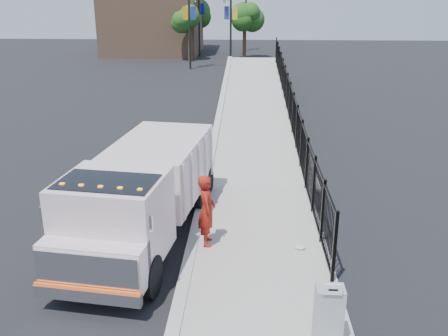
{
  "coord_description": "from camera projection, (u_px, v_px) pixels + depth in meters",
  "views": [
    {
      "loc": [
        1.46,
        -12.46,
        6.73
      ],
      "look_at": [
        0.76,
        2.0,
        1.53
      ],
      "focal_mm": 40.0,
      "sensor_mm": 36.0,
      "label": 1
    }
  ],
  "objects": [
    {
      "name": "iron_fence",
      "position": [
        289.0,
        113.0,
        24.87
      ],
      "size": [
        0.1,
        28.0,
        1.8
      ],
      "primitive_type": "cube",
      "color": "black",
      "rests_on": "ground"
    },
    {
      "name": "ground",
      "position": [
        194.0,
        242.0,
        14.05
      ],
      "size": [
        120.0,
        120.0,
        0.0
      ],
      "primitive_type": "plane",
      "color": "black",
      "rests_on": "ground"
    },
    {
      "name": "debris",
      "position": [
        300.0,
        247.0,
        13.5
      ],
      "size": [
        0.32,
        0.32,
        0.08
      ],
      "primitive_type": "ellipsoid",
      "color": "silver",
      "rests_on": "sidewalk"
    },
    {
      "name": "tree_2",
      "position": [
        198.0,
        14.0,
        59.38
      ],
      "size": [
        3.06,
        3.06,
        5.53
      ],
      "color": "#382314",
      "rests_on": "ground"
    },
    {
      "name": "tree_1",
      "position": [
        245.0,
        19.0,
        50.04
      ],
      "size": [
        2.27,
        2.27,
        5.14
      ],
      "color": "#382314",
      "rests_on": "ground"
    },
    {
      "name": "arrow_sign",
      "position": [
        333.0,
        289.0,
        9.25
      ],
      "size": [
        0.35,
        0.04,
        0.22
      ],
      "primitive_type": "cube",
      "color": "white",
      "rests_on": "utility_cabinet"
    },
    {
      "name": "utility_cabinet",
      "position": [
        328.0,
        315.0,
        9.7
      ],
      "size": [
        0.55,
        0.4,
        1.25
      ],
      "primitive_type": "cube",
      "color": "gray",
      "rests_on": "sidewalk"
    },
    {
      "name": "light_pole_0",
      "position": [
        193.0,
        18.0,
        43.02
      ],
      "size": [
        3.77,
        0.22,
        8.0
      ],
      "color": "black",
      "rests_on": "ground"
    },
    {
      "name": "light_pole_3",
      "position": [
        243.0,
        11.0,
        55.98
      ],
      "size": [
        3.77,
        0.22,
        8.0
      ],
      "color": "black",
      "rests_on": "ground"
    },
    {
      "name": "light_pole_1",
      "position": [
        227.0,
        18.0,
        43.17
      ],
      "size": [
        3.78,
        0.22,
        8.0
      ],
      "color": "black",
      "rests_on": "ground"
    },
    {
      "name": "ramp",
      "position": [
        259.0,
        112.0,
        29.0
      ],
      "size": [
        3.95,
        24.06,
        3.19
      ],
      "primitive_type": "cube",
      "rotation": [
        0.06,
        0.0,
        0.0
      ],
      "color": "#9E998E",
      "rests_on": "ground"
    },
    {
      "name": "curb",
      "position": [
        185.0,
        279.0,
        12.15
      ],
      "size": [
        0.3,
        12.0,
        0.16
      ],
      "primitive_type": "cube",
      "color": "#ADAAA3",
      "rests_on": "ground"
    },
    {
      "name": "building",
      "position": [
        153.0,
        16.0,
        54.47
      ],
      "size": [
        10.0,
        10.0,
        8.0
      ],
      "primitive_type": "cube",
      "color": "#8C664C",
      "rests_on": "ground"
    },
    {
      "name": "truck",
      "position": [
        142.0,
        191.0,
        13.76
      ],
      "size": [
        3.44,
        7.96,
        2.64
      ],
      "rotation": [
        0.0,
        0.0,
        -0.13
      ],
      "color": "black",
      "rests_on": "ground"
    },
    {
      "name": "tree_0",
      "position": [
        189.0,
        20.0,
        47.9
      ],
      "size": [
        2.23,
        2.23,
        5.11
      ],
      "color": "#382314",
      "rests_on": "ground"
    },
    {
      "name": "worker",
      "position": [
        207.0,
        210.0,
        13.43
      ],
      "size": [
        0.57,
        0.78,
        2.0
      ],
      "primitive_type": "imported",
      "rotation": [
        0.0,
        0.0,
        1.7
      ],
      "color": "maroon",
      "rests_on": "sidewalk"
    },
    {
      "name": "light_pole_2",
      "position": [
        202.0,
        13.0,
        51.59
      ],
      "size": [
        3.77,
        0.22,
        8.0
      ],
      "color": "black",
      "rests_on": "ground"
    },
    {
      "name": "sidewalk",
      "position": [
        264.0,
        282.0,
        12.07
      ],
      "size": [
        3.55,
        12.0,
        0.12
      ],
      "primitive_type": "cube",
      "color": "#9E998E",
      "rests_on": "ground"
    }
  ]
}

